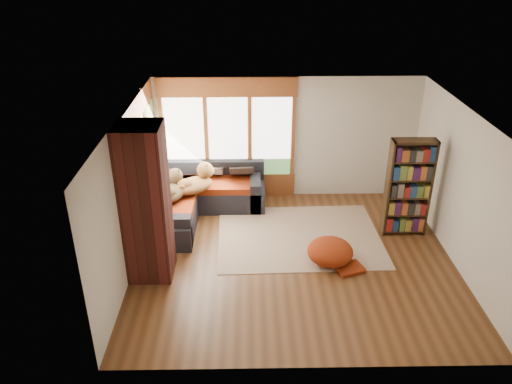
# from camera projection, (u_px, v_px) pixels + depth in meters

# --- Properties ---
(floor) EXTENTS (5.50, 5.50, 0.00)m
(floor) POSITION_uv_depth(u_px,v_px,m) (294.00, 259.00, 8.74)
(floor) COLOR #4E2C15
(floor) RESTS_ON ground
(ceiling) EXTENTS (5.50, 5.50, 0.00)m
(ceiling) POSITION_uv_depth(u_px,v_px,m) (300.00, 116.00, 7.57)
(ceiling) COLOR white
(wall_back) EXTENTS (5.50, 0.04, 2.60)m
(wall_back) POSITION_uv_depth(u_px,v_px,m) (286.00, 139.00, 10.39)
(wall_back) COLOR silver
(wall_back) RESTS_ON ground
(wall_front) EXTENTS (5.50, 0.04, 2.60)m
(wall_front) POSITION_uv_depth(u_px,v_px,m) (315.00, 287.00, 5.92)
(wall_front) COLOR silver
(wall_front) RESTS_ON ground
(wall_left) EXTENTS (0.04, 5.00, 2.60)m
(wall_left) POSITION_uv_depth(u_px,v_px,m) (128.00, 194.00, 8.11)
(wall_left) COLOR silver
(wall_left) RESTS_ON ground
(wall_right) EXTENTS (0.04, 5.00, 2.60)m
(wall_right) POSITION_uv_depth(u_px,v_px,m) (463.00, 191.00, 8.20)
(wall_right) COLOR silver
(wall_right) RESTS_ON ground
(windows_back) EXTENTS (2.82, 0.10, 1.90)m
(windows_back) POSITION_uv_depth(u_px,v_px,m) (228.00, 137.00, 10.32)
(windows_back) COLOR brown
(windows_back) RESTS_ON wall_back
(windows_left) EXTENTS (0.10, 2.62, 1.90)m
(windows_left) POSITION_uv_depth(u_px,v_px,m) (143.00, 162.00, 9.16)
(windows_left) COLOR brown
(windows_left) RESTS_ON wall_left
(roller_blind) EXTENTS (0.03, 0.72, 0.90)m
(roller_blind) POSITION_uv_depth(u_px,v_px,m) (150.00, 126.00, 9.72)
(roller_blind) COLOR #7A9157
(roller_blind) RESTS_ON wall_left
(brick_chimney) EXTENTS (0.70, 0.70, 2.60)m
(brick_chimney) POSITION_uv_depth(u_px,v_px,m) (146.00, 204.00, 7.80)
(brick_chimney) COLOR #471914
(brick_chimney) RESTS_ON ground
(sectional_sofa) EXTENTS (2.20, 2.20, 0.80)m
(sectional_sofa) POSITION_uv_depth(u_px,v_px,m) (191.00, 200.00, 10.09)
(sectional_sofa) COLOR black
(sectional_sofa) RESTS_ON ground
(area_rug) EXTENTS (3.08, 2.40, 0.01)m
(area_rug) POSITION_uv_depth(u_px,v_px,m) (299.00, 236.00, 9.40)
(area_rug) COLOR beige
(area_rug) RESTS_ON ground
(bookshelf) EXTENTS (0.81, 0.27, 1.88)m
(bookshelf) POSITION_uv_depth(u_px,v_px,m) (408.00, 188.00, 9.12)
(bookshelf) COLOR #382312
(bookshelf) RESTS_ON ground
(pouf) EXTENTS (0.85, 0.85, 0.43)m
(pouf) POSITION_uv_depth(u_px,v_px,m) (330.00, 251.00, 8.55)
(pouf) COLOR #8F2606
(pouf) RESTS_ON area_rug
(dog_tan) EXTENTS (0.96, 0.93, 0.47)m
(dog_tan) POSITION_uv_depth(u_px,v_px,m) (196.00, 182.00, 9.73)
(dog_tan) COLOR brown
(dog_tan) RESTS_ON sectional_sofa
(dog_brindle) EXTENTS (0.62, 0.87, 0.44)m
(dog_brindle) POSITION_uv_depth(u_px,v_px,m) (172.00, 189.00, 9.50)
(dog_brindle) COLOR #322416
(dog_brindle) RESTS_ON sectional_sofa
(throw_pillows) EXTENTS (1.98, 1.68, 0.45)m
(throw_pillows) POSITION_uv_depth(u_px,v_px,m) (194.00, 177.00, 9.92)
(throw_pillows) COLOR black
(throw_pillows) RESTS_ON sectional_sofa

